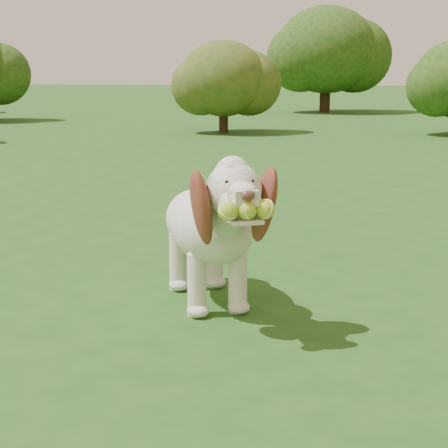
# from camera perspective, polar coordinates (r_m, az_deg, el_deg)

# --- Properties ---
(ground) EXTENTS (80.00, 80.00, 0.00)m
(ground) POSITION_cam_1_polar(r_m,az_deg,el_deg) (3.84, 2.08, -4.36)
(ground) COLOR #1D4B15
(ground) RESTS_ON ground
(dog) EXTENTS (0.69, 1.07, 0.73)m
(dog) POSITION_cam_1_polar(r_m,az_deg,el_deg) (3.35, -1.00, 0.10)
(dog) COLOR silver
(dog) RESTS_ON ground
(shrub_i) EXTENTS (2.37, 2.37, 2.46)m
(shrub_i) POSITION_cam_1_polar(r_m,az_deg,el_deg) (18.08, 7.79, 13.01)
(shrub_i) COLOR #382314
(shrub_i) RESTS_ON ground
(shrub_b) EXTENTS (1.44, 1.44, 1.49)m
(shrub_b) POSITION_cam_1_polar(r_m,az_deg,el_deg) (12.34, -0.03, 11.01)
(shrub_b) COLOR #382314
(shrub_b) RESTS_ON ground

